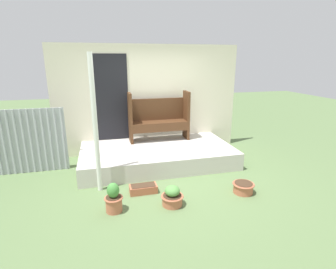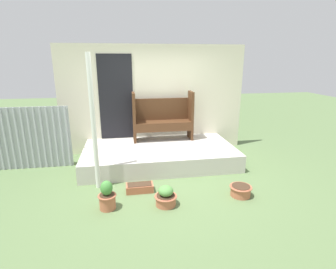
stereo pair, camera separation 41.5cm
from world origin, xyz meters
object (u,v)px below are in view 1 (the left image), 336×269
Objects in this scene: support_post at (95,126)px; bench at (159,116)px; planter_box_rect at (143,189)px; flower_pot_middle at (172,197)px; flower_pot_left at (114,199)px; flower_pot_right at (243,187)px.

support_post reaches higher than bench.
planter_box_rect is at bearing -110.64° from bench.
flower_pot_middle is 0.65m from planter_box_rect.
flower_pot_left is 0.72m from planter_box_rect.
flower_pot_middle is at bearing -97.45° from bench.
flower_pot_right is 0.79× the size of planter_box_rect.
support_post is at bearing -132.63° from bench.
flower_pot_left reaches higher than planter_box_rect.
support_post is 2.13m from bench.
support_post is at bearing 105.08° from flower_pot_left.
flower_pot_right reaches higher than planter_box_rect.
flower_pot_left is at bearing -179.20° from flower_pot_right.
support_post is 1.26m from flower_pot_left.
flower_pot_left is 1.30× the size of flower_pot_middle.
flower_pot_middle is at bearing -53.57° from planter_box_rect.
flower_pot_right is (2.43, -0.73, -1.08)m from support_post.
flower_pot_middle is (-0.31, -2.37, -0.80)m from bench.
bench reaches higher than flower_pot_right.
bench is 2.98× the size of flower_pot_left.
flower_pot_left reaches higher than flower_pot_middle.
planter_box_rect is (0.53, 0.47, -0.14)m from flower_pot_left.
flower_pot_left reaches higher than flower_pot_right.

